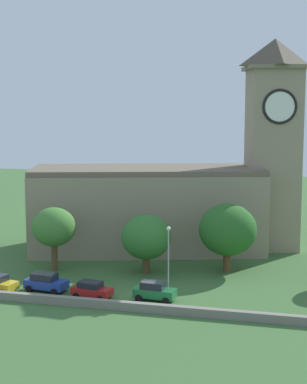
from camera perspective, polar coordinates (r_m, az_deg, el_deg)
The scene contains 10 objects.
ground_plane at distance 76.32m, azimuth 1.86°, elevation -6.51°, with size 200.00×200.00×0.00m, color #3D6633.
church at distance 81.26m, azimuth 2.09°, elevation -0.19°, with size 37.36×20.59×28.17m.
quay_barrier at distance 58.11m, azimuth -2.32°, elevation -10.78°, with size 49.34×0.70×0.83m, color gray.
car_blue at distance 64.74m, azimuth -10.19°, elevation -8.42°, with size 4.66×2.75×1.91m.
car_red at distance 61.96m, azimuth -5.89°, elevation -9.19°, with size 4.29×2.65×1.68m.
car_green at distance 60.76m, azimuth 0.09°, elevation -9.38°, with size 4.28×2.37×1.93m.
streetlamp_west_mid at distance 61.75m, azimuth 1.43°, elevation -5.46°, with size 0.44×0.44×7.14m.
tree_churchyard at distance 70.49m, azimuth 7.06°, elevation -3.59°, with size 6.73×6.73×8.09m.
tree_by_tower at distance 71.46m, azimuth -9.44°, elevation -3.32°, with size 5.11×5.11×7.58m.
tree_riverside_east at distance 69.66m, azimuth -0.70°, elevation -4.30°, with size 5.78×5.78×6.91m.
Camera 1 is at (15.72, -57.20, 19.10)m, focal length 56.19 mm.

